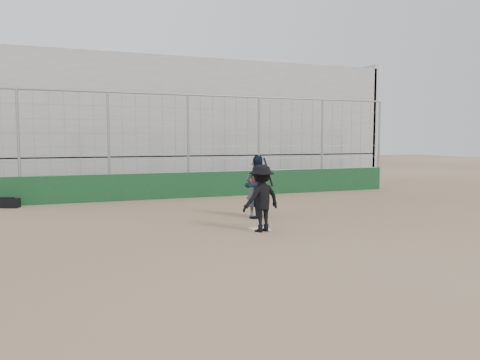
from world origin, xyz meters
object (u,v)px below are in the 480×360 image
object	(u,v)px
batter_at_plate	(261,198)
equipment_bag	(8,203)
umpire	(256,191)
catcher_crouched	(256,197)

from	to	relation	value
batter_at_plate	equipment_bag	bearing A→B (deg)	133.15
umpire	equipment_bag	size ratio (longest dim) A/B	1.88
umpire	equipment_bag	xyz separation A→B (m)	(-7.03, 4.66, -0.60)
catcher_crouched	equipment_bag	xyz separation A→B (m)	(-6.96, 4.88, -0.45)
catcher_crouched	equipment_bag	distance (m)	8.51
catcher_crouched	umpire	distance (m)	0.27
equipment_bag	batter_at_plate	bearing A→B (deg)	-46.85
catcher_crouched	equipment_bag	world-z (taller)	catcher_crouched
batter_at_plate	catcher_crouched	distance (m)	1.97
umpire	catcher_crouched	bearing A→B (deg)	75.00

